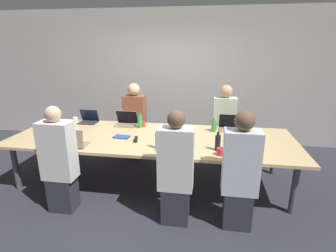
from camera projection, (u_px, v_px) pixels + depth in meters
The scene contains 24 objects.
ground_plane at pixel (153, 180), 4.16m from camera, with size 24.00×24.00×0.00m, color #2D2D38.
curtain_wall at pixel (171, 77), 5.64m from camera, with size 12.00×0.06×2.80m.
conference_table at pixel (152, 139), 3.96m from camera, with size 4.21×1.46×0.73m.
laptop_near_midright at pixel (175, 148), 3.34m from camera, with size 0.32×0.23×0.23m.
person_near_midright at pixel (176, 171), 3.01m from camera, with size 0.40×0.24×1.38m.
bottle_near_midright at pixel (157, 140), 3.46m from camera, with size 0.07×0.07×0.28m.
laptop_far_left at pixel (89, 119), 4.66m from camera, with size 0.32×0.23×0.23m.
cup_far_left at pixel (75, 120), 4.68m from camera, with size 0.09×0.09×0.10m.
laptop_near_right at pixel (240, 151), 3.21m from camera, with size 0.32×0.25×0.25m.
person_near_right at pixel (240, 173), 2.92m from camera, with size 0.40×0.24×1.40m.
cup_near_right at pixel (220, 152), 3.27m from camera, with size 0.09×0.09×0.09m.
bottle_near_right at pixel (218, 143), 3.40m from camera, with size 0.07×0.07×0.25m.
laptop_far_right at pixel (230, 125), 4.25m from camera, with size 0.37×0.27×0.26m.
person_far_right at pixel (224, 125), 4.71m from camera, with size 0.40×0.24×1.40m.
cup_far_right at pixel (214, 128), 4.25m from camera, with size 0.08×0.08×0.08m.
bottle_far_right at pixel (214, 126), 4.16m from camera, with size 0.07×0.07×0.23m.
laptop_near_left at pixel (74, 142), 3.53m from camera, with size 0.31×0.25×0.26m.
person_near_left at pixel (59, 162), 3.25m from camera, with size 0.40×0.24×1.38m.
laptop_far_midleft at pixel (127, 121), 4.51m from camera, with size 0.37×0.26×0.25m.
person_far_midleft at pixel (135, 122), 4.90m from camera, with size 0.40×0.24×1.41m.
cup_far_midleft at pixel (143, 124), 4.45m from camera, with size 0.09×0.09×0.08m.
bottle_far_midleft at pixel (140, 122), 4.36m from camera, with size 0.08×0.08×0.25m.
stapler at pixel (136, 139), 3.77m from camera, with size 0.07×0.16×0.05m.
notebook at pixel (122, 137), 3.91m from camera, with size 0.25×0.17×0.02m.
Camera 1 is at (0.82, -3.64, 2.04)m, focal length 28.00 mm.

